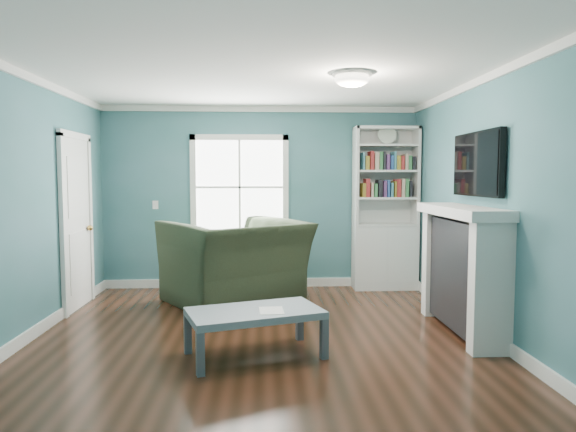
{
  "coord_description": "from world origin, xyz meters",
  "views": [
    {
      "loc": [
        0.04,
        -4.9,
        1.59
      ],
      "look_at": [
        0.29,
        0.4,
        1.19
      ],
      "focal_mm": 32.0,
      "sensor_mm": 36.0,
      "label": 1
    }
  ],
  "objects": [
    {
      "name": "floor",
      "position": [
        0.0,
        0.0,
        0.0
      ],
      "size": [
        5.0,
        5.0,
        0.0
      ],
      "primitive_type": "plane",
      "color": "black",
      "rests_on": "ground"
    },
    {
      "name": "room_walls",
      "position": [
        0.0,
        0.0,
        1.58
      ],
      "size": [
        5.0,
        5.0,
        5.0
      ],
      "color": "#306665",
      "rests_on": "ground"
    },
    {
      "name": "trim",
      "position": [
        0.0,
        0.0,
        1.24
      ],
      "size": [
        4.5,
        5.0,
        2.6
      ],
      "color": "white",
      "rests_on": "ground"
    },
    {
      "name": "window",
      "position": [
        -0.3,
        2.49,
        1.45
      ],
      "size": [
        1.4,
        0.06,
        1.5
      ],
      "color": "white",
      "rests_on": "room_walls"
    },
    {
      "name": "bookshelf",
      "position": [
        1.77,
        2.3,
        0.92
      ],
      "size": [
        0.9,
        0.35,
        2.31
      ],
      "color": "silver",
      "rests_on": "ground"
    },
    {
      "name": "fireplace",
      "position": [
        2.08,
        0.2,
        0.64
      ],
      "size": [
        0.44,
        1.58,
        1.3
      ],
      "color": "black",
      "rests_on": "ground"
    },
    {
      "name": "tv",
      "position": [
        2.2,
        0.2,
        1.72
      ],
      "size": [
        0.06,
        1.1,
        0.65
      ],
      "primitive_type": "cube",
      "color": "black",
      "rests_on": "fireplace"
    },
    {
      "name": "door",
      "position": [
        -2.22,
        1.4,
        1.07
      ],
      "size": [
        0.12,
        0.98,
        2.17
      ],
      "color": "silver",
      "rests_on": "ground"
    },
    {
      "name": "ceiling_fixture",
      "position": [
        0.9,
        0.1,
        2.55
      ],
      "size": [
        0.38,
        0.38,
        0.15
      ],
      "color": "white",
      "rests_on": "room_walls"
    },
    {
      "name": "light_switch",
      "position": [
        -1.5,
        2.48,
        1.2
      ],
      "size": [
        0.08,
        0.01,
        0.12
      ],
      "primitive_type": "cube",
      "color": "white",
      "rests_on": "room_walls"
    },
    {
      "name": "recliner",
      "position": [
        -0.31,
        1.6,
        0.7
      ],
      "size": [
        1.9,
        1.76,
        1.39
      ],
      "primitive_type": "imported",
      "rotation": [
        0.0,
        0.0,
        -2.54
      ],
      "color": "black",
      "rests_on": "ground"
    },
    {
      "name": "coffee_table",
      "position": [
        -0.04,
        -0.42,
        0.37
      ],
      "size": [
        1.3,
        0.96,
        0.42
      ],
      "rotation": [
        0.0,
        0.0,
        0.32
      ],
      "color": "#454B53",
      "rests_on": "ground"
    },
    {
      "name": "paper_sheet",
      "position": [
        0.11,
        -0.46,
        0.42
      ],
      "size": [
        0.22,
        0.28,
        0.0
      ],
      "primitive_type": "cube",
      "rotation": [
        0.0,
        0.0,
        0.05
      ],
      "color": "white",
      "rests_on": "coffee_table"
    }
  ]
}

